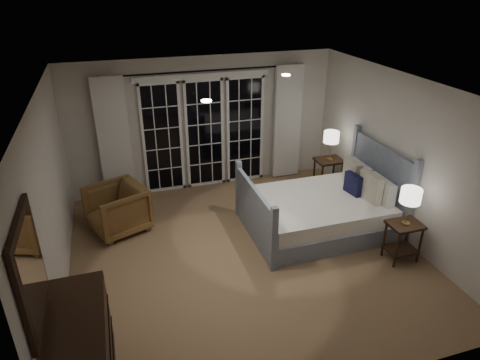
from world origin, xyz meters
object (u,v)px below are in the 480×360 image
object	(u,v)px
lamp_right	(331,137)
dresser	(81,357)
bed	(322,210)
nightstand_right	(328,170)
nightstand_left	(403,236)
lamp_left	(411,196)
armchair	(117,209)

from	to	relation	value
lamp_right	dresser	size ratio (longest dim) A/B	0.41
bed	nightstand_right	world-z (taller)	bed
dresser	bed	bearing A→B (deg)	29.83
dresser	nightstand_left	bearing A→B (deg)	12.44
bed	lamp_right	distance (m)	1.59
nightstand_left	lamp_left	size ratio (longest dim) A/B	1.10
nightstand_left	lamp_right	size ratio (longest dim) A/B	1.09
nightstand_left	dresser	xyz separation A→B (m)	(-4.36, -0.96, 0.08)
lamp_right	nightstand_left	bearing A→B (deg)	-90.78
lamp_left	armchair	xyz separation A→B (m)	(-3.88, 2.05, -0.65)
armchair	dresser	xyz separation A→B (m)	(-0.48, -3.01, 0.09)
nightstand_right	armchair	size ratio (longest dim) A/B	0.76
nightstand_left	nightstand_right	xyz separation A→B (m)	(0.03, 2.32, 0.03)
lamp_left	lamp_right	bearing A→B (deg)	89.22
bed	dresser	distance (m)	4.20
armchair	dresser	bearing A→B (deg)	-30.46
armchair	nightstand_right	bearing A→B (deg)	72.54
dresser	lamp_right	bearing A→B (deg)	36.76
bed	armchair	size ratio (longest dim) A/B	2.65
lamp_left	dresser	xyz separation A→B (m)	(-4.36, -0.96, -0.57)
bed	dresser	size ratio (longest dim) A/B	1.68
armchair	lamp_left	bearing A→B (deg)	40.75
bed	lamp_right	xyz separation A→B (m)	(0.74, 1.19, 0.76)
bed	nightstand_left	bearing A→B (deg)	-57.82
lamp_left	lamp_right	xyz separation A→B (m)	(0.03, 2.32, 0.04)
nightstand_left	lamp_right	world-z (taller)	lamp_right
nightstand_right	lamp_left	size ratio (longest dim) A/B	1.18
bed	lamp_left	bearing A→B (deg)	-57.82
lamp_right	armchair	world-z (taller)	lamp_right
lamp_left	dresser	distance (m)	4.50
nightstand_right	dresser	bearing A→B (deg)	-143.24
lamp_left	nightstand_right	bearing A→B (deg)	89.22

